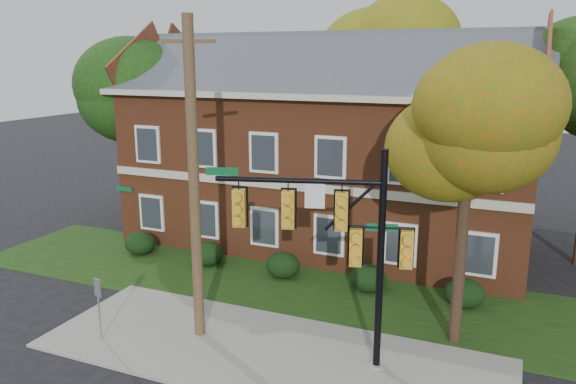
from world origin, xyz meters
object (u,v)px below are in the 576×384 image
at_px(hedge_right, 368,278).
at_px(tree_far_rear, 397,53).
at_px(hedge_far_left, 140,243).
at_px(utility_pole, 194,183).
at_px(apartment_building, 328,138).
at_px(hedge_left, 207,253).
at_px(tree_near_right, 478,129).
at_px(tree_left_rear, 139,97).
at_px(hedge_center, 283,265).
at_px(hedge_far_right, 464,293).
at_px(sign_post, 98,299).
at_px(traffic_signal, 339,236).

relative_size(hedge_right, tree_far_rear, 0.12).
distance_m(hedge_far_left, utility_pole, 9.60).
relative_size(apartment_building, hedge_left, 13.43).
xyz_separation_m(tree_near_right, tree_left_rear, (-16.95, 6.97, 0.01)).
relative_size(hedge_far_left, tree_near_right, 0.16).
distance_m(hedge_center, tree_left_rear, 12.23).
relative_size(hedge_far_right, tree_far_rear, 0.12).
bearing_deg(sign_post, hedge_far_left, 134.30).
height_order(tree_far_rear, traffic_signal, tree_far_rear).
relative_size(hedge_far_left, hedge_right, 1.00).
bearing_deg(traffic_signal, hedge_center, 110.75).
relative_size(tree_far_rear, sign_post, 5.58).
height_order(hedge_left, hedge_center, same).
bearing_deg(hedge_right, utility_pole, -126.15).
xyz_separation_m(apartment_building, hedge_left, (-3.50, -5.25, -4.46)).
relative_size(utility_pole, sign_post, 4.76).
bearing_deg(tree_far_rear, sign_post, -102.63).
xyz_separation_m(hedge_far_right, tree_near_right, (0.22, -2.83, 6.14)).
relative_size(apartment_building, hedge_far_left, 13.43).
relative_size(hedge_right, tree_left_rear, 0.16).
relative_size(apartment_building, tree_far_rear, 1.63).
bearing_deg(hedge_right, hedge_far_left, 180.00).
xyz_separation_m(hedge_right, tree_left_rear, (-13.23, 4.14, 6.16)).
bearing_deg(apartment_building, tree_left_rear, -173.46).
xyz_separation_m(tree_far_rear, utility_pole, (-1.84, -18.57, -3.86)).
bearing_deg(apartment_building, hedge_right, -56.33).
height_order(hedge_far_left, tree_left_rear, tree_left_rear).
relative_size(hedge_far_left, hedge_center, 1.00).
xyz_separation_m(hedge_right, utility_pole, (-4.00, -5.47, 4.46)).
distance_m(hedge_far_right, utility_pole, 10.30).
height_order(traffic_signal, sign_post, traffic_signal).
distance_m(hedge_far_left, hedge_right, 10.50).
distance_m(tree_left_rear, utility_pole, 13.43).
bearing_deg(utility_pole, hedge_right, 31.73).
relative_size(hedge_left, tree_near_right, 0.16).
relative_size(hedge_left, hedge_center, 1.00).
height_order(hedge_right, utility_pole, utility_pole).
bearing_deg(hedge_far_right, hedge_left, 180.00).
xyz_separation_m(hedge_left, tree_near_right, (10.72, -2.83, 6.14)).
xyz_separation_m(hedge_far_left, utility_pole, (6.50, -5.47, 4.46)).
distance_m(tree_near_right, tree_far_rear, 17.12).
bearing_deg(tree_left_rear, hedge_right, -17.37).
relative_size(apartment_building, tree_left_rear, 2.12).
bearing_deg(hedge_left, tree_near_right, -14.81).
height_order(utility_pole, sign_post, utility_pole).
bearing_deg(tree_far_rear, hedge_far_left, -122.50).
xyz_separation_m(hedge_left, utility_pole, (3.00, -5.47, 4.46)).
relative_size(hedge_right, utility_pole, 0.14).
height_order(hedge_far_left, utility_pole, utility_pole).
height_order(hedge_left, sign_post, sign_post).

